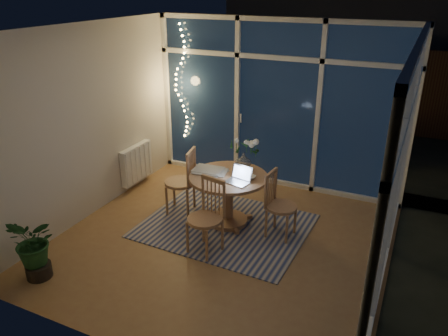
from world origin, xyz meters
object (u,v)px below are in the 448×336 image
Objects in this scene: dining_table at (228,200)px; chair_right at (282,205)px; laptop at (237,175)px; chair_left at (180,181)px; potted_plant at (34,248)px; chair_front at (205,218)px; flower_vase at (243,161)px.

chair_right reaches higher than dining_table.
chair_left is at bearing -176.29° from laptop.
chair_left reaches higher than laptop.
chair_front is at bearing 40.07° from potted_plant.
dining_table is 1.09× the size of chair_front.
chair_front reaches higher than potted_plant.
chair_right is (0.75, -0.01, 0.09)m from dining_table.
chair_left is at bearing 94.33° from chair_right.
chair_right is 1.18× the size of potted_plant.
chair_front is 3.18× the size of laptop.
laptop reaches higher than chair_right.
chair_right is at bearing -25.70° from flower_vase.
potted_plant is (-0.67, -1.99, -0.11)m from chair_left.
potted_plant is at bearing -127.79° from chair_front.
chair_front reaches higher than chair_right.
laptop reaches higher than potted_plant.
flower_vase is at bearing 99.51° from chair_front.
chair_front reaches higher than dining_table.
chair_front is 0.71m from laptop.
dining_table is 1.16× the size of chair_right.
dining_table is at bearing 154.82° from laptop.
chair_front is 1.91m from potted_plant.
dining_table is 1.37× the size of potted_plant.
chair_left is 2.10m from potted_plant.
chair_left is 1.09× the size of chair_right.
chair_front is at bearing -92.63° from flower_vase.
dining_table is 4.96× the size of flower_vase.
chair_front is 1.11m from flower_vase.
chair_right is 4.28× the size of flower_vase.
potted_plant is (-1.61, -1.83, -0.44)m from laptop.
chair_front is at bearing 34.23° from chair_left.
dining_table is 1.07× the size of chair_left.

